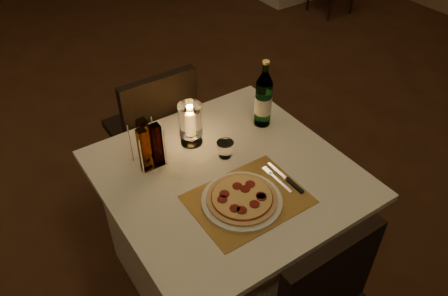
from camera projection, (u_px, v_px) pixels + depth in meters
floor at (153, 185)px, 2.86m from camera, size 8.00×10.00×0.02m
main_table at (226, 228)px, 2.09m from camera, size 1.00×1.00×0.74m
chair_far at (155, 124)px, 2.44m from camera, size 0.42×0.42×0.90m
placemat at (248, 199)px, 1.73m from camera, size 0.45×0.34×0.00m
plate at (242, 201)px, 1.72m from camera, size 0.32×0.32×0.01m
pizza at (242, 198)px, 1.71m from camera, size 0.28×0.28×0.02m
fork at (275, 178)px, 1.82m from camera, size 0.02×0.18×0.00m
knife at (291, 182)px, 1.80m from camera, size 0.02×0.22×0.01m
tumbler at (225, 149)px, 1.92m from camera, size 0.08×0.08×0.08m
water_bottle at (263, 100)px, 2.04m from camera, size 0.08×0.08×0.34m
hurricane_candle at (190, 121)px, 1.94m from camera, size 0.11×0.11×0.20m
cruet_caddy at (149, 146)px, 1.84m from camera, size 0.12×0.12×0.21m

